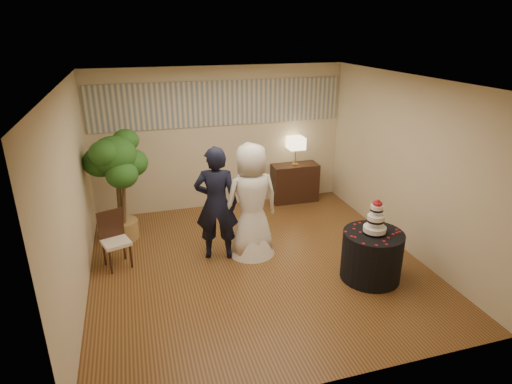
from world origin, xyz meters
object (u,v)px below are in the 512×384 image
object	(u,v)px
bride	(251,200)
table_lamp	(296,151)
cake_table	(372,255)
wedding_cake	(376,216)
side_chair	(116,241)
console	(295,183)
ficus_tree	(118,187)
groom	(216,204)

from	to	relation	value
bride	table_lamp	world-z (taller)	bride
cake_table	wedding_cake	distance (m)	0.62
side_chair	console	bearing A→B (deg)	7.61
cake_table	side_chair	size ratio (longest dim) A/B	0.99
bride	console	size ratio (longest dim) A/B	1.93
console	ficus_tree	bearing A→B (deg)	-166.23
console	side_chair	xyz separation A→B (m)	(-3.58, -1.74, 0.04)
console	side_chair	size ratio (longest dim) A/B	1.09
wedding_cake	console	world-z (taller)	wedding_cake
console	table_lamp	world-z (taller)	table_lamp
console	side_chair	distance (m)	3.98
bride	console	bearing A→B (deg)	-135.19
groom	side_chair	bearing A→B (deg)	9.70
cake_table	ficus_tree	world-z (taller)	ficus_tree
bride	wedding_cake	distance (m)	1.91
cake_table	groom	bearing A→B (deg)	148.24
wedding_cake	table_lamp	xyz separation A→B (m)	(0.01, 3.12, 0.10)
ficus_tree	groom	bearing A→B (deg)	-36.72
groom	bride	distance (m)	0.56
wedding_cake	ficus_tree	bearing A→B (deg)	146.09
bride	wedding_cake	world-z (taller)	bride
wedding_cake	side_chair	world-z (taller)	wedding_cake
console	groom	bearing A→B (deg)	-136.36
groom	side_chair	world-z (taller)	groom
groom	wedding_cake	size ratio (longest dim) A/B	3.56
bride	table_lamp	bearing A→B (deg)	-135.19
side_chair	groom	bearing A→B (deg)	-23.02
bride	table_lamp	size ratio (longest dim) A/B	3.19
groom	ficus_tree	distance (m)	1.82
groom	cake_table	distance (m)	2.45
side_chair	bride	bearing A→B (deg)	-22.85
bride	side_chair	bearing A→B (deg)	-11.86
groom	ficus_tree	world-z (taller)	ficus_tree
bride	cake_table	world-z (taller)	bride
table_lamp	side_chair	size ratio (longest dim) A/B	0.66
groom	bride	world-z (taller)	bride
console	ficus_tree	size ratio (longest dim) A/B	0.50
cake_table	ficus_tree	xyz separation A→B (m)	(-3.48, 2.34, 0.60)
groom	console	xyz separation A→B (m)	(2.04, 1.87, -0.52)
bride	console	world-z (taller)	bride
groom	bride	bearing A→B (deg)	-169.66
cake_table	wedding_cake	bearing A→B (deg)	0.00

